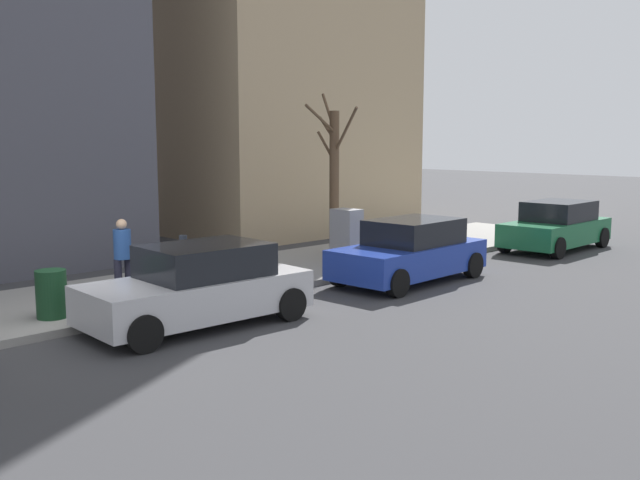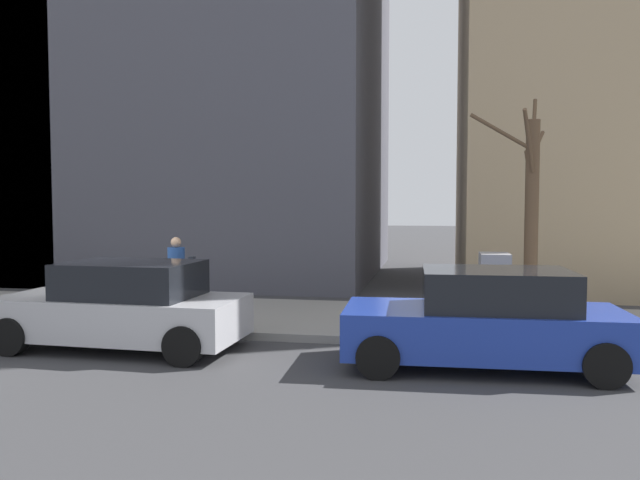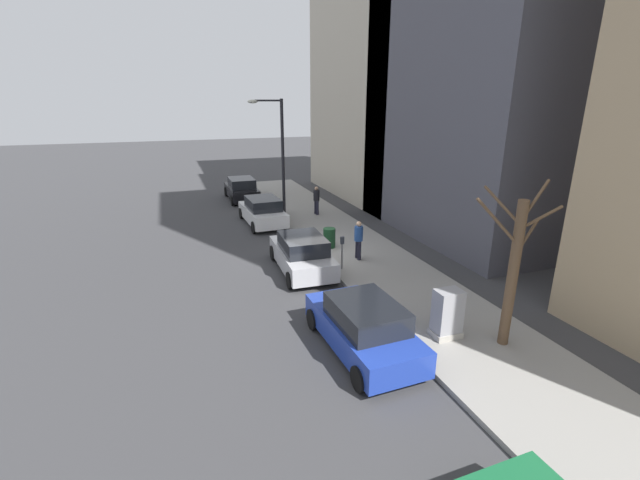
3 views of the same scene
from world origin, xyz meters
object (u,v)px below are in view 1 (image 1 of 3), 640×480
Objects in this scene: parking_meter at (184,260)px; bare_tree at (334,176)px; parked_car_blue at (410,252)px; trash_bin at (51,294)px; parked_car_green at (556,226)px; pedestrian_near_meter at (123,253)px; parked_car_silver at (199,287)px; utility_box at (346,236)px.

parking_meter is 7.06m from bare_tree.
trash_bin is (2.05, 8.03, -0.14)m from parked_car_blue.
parked_car_green and parked_car_blue have the same top height.
parked_car_green is 1.00× the size of parked_car_blue.
parking_meter is 0.81× the size of pedestrian_near_meter.
bare_tree is at bearing -19.25° from parked_car_blue.
bare_tree is at bearing 10.04° from pedestrian_near_meter.
parked_car_blue is 5.66m from parking_meter.
parked_car_green is at bearing -97.37° from parking_meter.
bare_tree is (3.79, 6.08, 1.65)m from parked_car_green.
parked_car_green and parked_car_silver have the same top height.
trash_bin is 0.54× the size of pedestrian_near_meter.
parked_car_silver is at bearing 156.12° from parking_meter.
parked_car_silver reaches higher than trash_bin.
parked_car_green is 13.72m from pedestrian_near_meter.
parked_car_blue is at bearing 172.29° from utility_box.
pedestrian_near_meter is (-1.08, 7.37, -1.30)m from bare_tree.
parked_car_blue is 2.48m from utility_box.
parking_meter is at bearing 98.41° from utility_box.
pedestrian_near_meter is (0.22, 6.54, 0.24)m from utility_box.
parked_car_green is at bearing -121.93° from bare_tree.
parked_car_blue is 2.98× the size of utility_box.
bare_tree is 7.56m from pedestrian_near_meter.
parked_car_green reaches higher than trash_bin.
parked_car_silver is 1.62m from parking_meter.
parking_meter is 1.33m from pedestrian_near_meter.
parked_car_green is 7.34m from utility_box.
parking_meter is at bearing 108.11° from bare_tree.
trash_bin is (2.09, 15.27, -0.14)m from parked_car_green.
parked_car_green is at bearing -92.39° from parked_car_blue.
utility_box reaches higher than parking_meter.
parked_car_blue is at bearing -104.34° from trash_bin.
parked_car_green is 1.00× the size of parked_car_silver.
utility_box reaches higher than parked_car_blue.
trash_bin is (1.92, 1.96, -0.14)m from parked_car_silver.
utility_box is 1.59× the size of trash_bin.
bare_tree is (3.75, -1.16, 1.65)m from parked_car_blue.
parked_car_blue reaches higher than parking_meter.
parked_car_blue is 1.00× the size of parked_car_silver.
parked_car_blue is 2.57× the size of pedestrian_near_meter.
parked_car_green is at bearing -97.79° from trash_bin.
utility_box is at bearing -87.26° from trash_bin.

